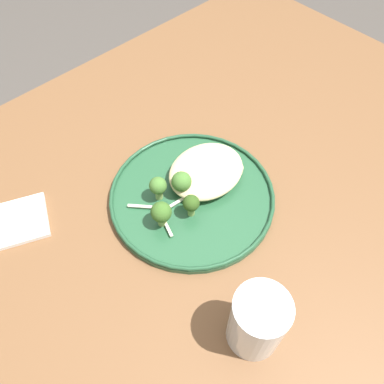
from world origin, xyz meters
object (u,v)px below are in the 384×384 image
at_px(broccoli_floret_split_head, 182,182).
at_px(broccoli_floret_center_pile, 158,187).
at_px(broccoli_floret_right_tilted, 191,204).
at_px(broccoli_floret_near_rim, 161,213).
at_px(water_glass, 257,323).
at_px(seared_scallop_on_noodles, 217,155).
at_px(seared_scallop_left_edge, 198,161).
at_px(seared_scallop_large_seared, 224,165).
at_px(seared_scallop_rear_pale, 203,172).
at_px(folded_napkin, 2,226).
at_px(seared_scallop_front_small, 214,176).
at_px(seared_scallop_tiny_bay, 187,185).
at_px(seared_scallop_center_golden, 236,169).
at_px(dinner_plate, 192,196).

bearing_deg(broccoli_floret_split_head, broccoli_floret_center_pile, 148.07).
bearing_deg(broccoli_floret_right_tilted, broccoli_floret_near_rim, 158.22).
bearing_deg(water_glass, seared_scallop_on_noodles, 53.92).
distance_m(seared_scallop_left_edge, seared_scallop_large_seared, 0.05).
height_order(seared_scallop_large_seared, broccoli_floret_center_pile, broccoli_floret_center_pile).
relative_size(seared_scallop_large_seared, water_glass, 0.24).
height_order(seared_scallop_rear_pale, folded_napkin, seared_scallop_rear_pale).
bearing_deg(broccoli_floret_split_head, broccoli_floret_near_rim, -160.97).
xyz_separation_m(broccoli_floret_split_head, water_glass, (-0.09, -0.24, 0.01)).
relative_size(seared_scallop_large_seared, broccoli_floret_split_head, 0.51).
bearing_deg(seared_scallop_front_small, broccoli_floret_center_pile, 159.41).
bearing_deg(folded_napkin, seared_scallop_tiny_bay, -29.89).
xyz_separation_m(broccoli_floret_split_head, folded_napkin, (-0.26, 0.16, -0.04)).
distance_m(seared_scallop_on_noodles, seared_scallop_center_golden, 0.05).
xyz_separation_m(broccoli_floret_right_tilted, folded_napkin, (-0.25, 0.20, -0.04)).
height_order(seared_scallop_front_small, broccoli_floret_split_head, broccoli_floret_split_head).
xyz_separation_m(seared_scallop_large_seared, seared_scallop_tiny_bay, (-0.08, 0.01, -0.00)).
bearing_deg(seared_scallop_large_seared, broccoli_floret_center_pile, 165.53).
bearing_deg(seared_scallop_on_noodles, broccoli_floret_right_tilted, -154.45).
xyz_separation_m(seared_scallop_on_noodles, seared_scallop_center_golden, (0.00, -0.05, -0.00)).
xyz_separation_m(seared_scallop_left_edge, water_glass, (-0.15, -0.27, 0.03)).
bearing_deg(broccoli_floret_right_tilted, seared_scallop_large_seared, 15.21).
bearing_deg(dinner_plate, water_glass, -113.08).
bearing_deg(seared_scallop_on_noodles, seared_scallop_front_small, -142.01).
height_order(seared_scallop_tiny_bay, folded_napkin, seared_scallop_tiny_bay).
bearing_deg(seared_scallop_front_small, seared_scallop_center_golden, -22.57).
distance_m(dinner_plate, seared_scallop_rear_pale, 0.05).
height_order(seared_scallop_front_small, seared_scallop_center_golden, same).
height_order(seared_scallop_on_noodles, water_glass, water_glass).
distance_m(seared_scallop_large_seared, folded_napkin, 0.40).
relative_size(broccoli_floret_near_rim, water_glass, 0.46).
relative_size(seared_scallop_center_golden, water_glass, 0.25).
relative_size(seared_scallop_tiny_bay, seared_scallop_center_golden, 0.87).
distance_m(dinner_plate, water_glass, 0.25).
bearing_deg(seared_scallop_tiny_bay, dinner_plate, -100.74).
height_order(seared_scallop_rear_pale, broccoli_floret_right_tilted, broccoli_floret_right_tilted).
xyz_separation_m(water_glass, folded_napkin, (-0.18, 0.41, -0.05)).
distance_m(seared_scallop_center_golden, broccoli_floret_near_rim, 0.17).
height_order(seared_scallop_rear_pale, broccoli_floret_near_rim, broccoli_floret_near_rim).
bearing_deg(seared_scallop_left_edge, water_glass, -119.30).
height_order(seared_scallop_large_seared, broccoli_floret_right_tilted, broccoli_floret_right_tilted).
relative_size(seared_scallop_front_small, broccoli_floret_split_head, 0.43).
relative_size(seared_scallop_tiny_bay, broccoli_floret_center_pile, 0.48).
height_order(seared_scallop_tiny_bay, broccoli_floret_center_pile, broccoli_floret_center_pile).
bearing_deg(seared_scallop_rear_pale, broccoli_floret_right_tilted, -147.24).
bearing_deg(broccoli_floret_center_pile, seared_scallop_front_small, -20.59).
distance_m(seared_scallop_tiny_bay, broccoli_floret_center_pile, 0.06).
bearing_deg(seared_scallop_left_edge, seared_scallop_front_small, -93.09).
distance_m(seared_scallop_left_edge, seared_scallop_on_noodles, 0.04).
height_order(seared_scallop_on_noodles, broccoli_floret_right_tilted, broccoli_floret_right_tilted).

